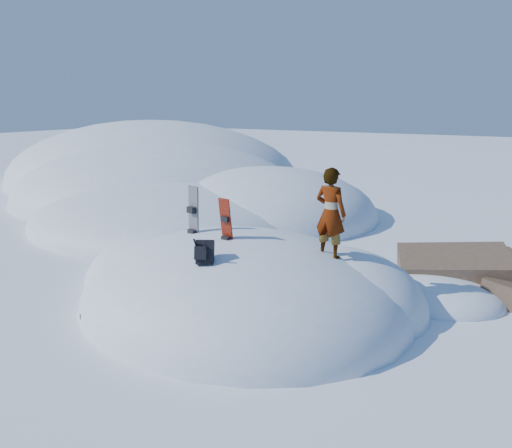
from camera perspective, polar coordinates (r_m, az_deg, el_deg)
The scene contains 9 objects.
ground at distance 10.46m, azimuth -1.66°, elevation -9.23°, with size 120.00×120.00×0.00m, color white.
snow_mound at distance 10.74m, azimuth -1.77°, elevation -8.62°, with size 8.00×6.00×3.00m.
snow_ridge at distance 24.14m, azimuth -10.47°, elevation 3.77°, with size 21.50×18.50×6.40m.
rock_outcrop at distance 11.98m, azimuth 21.86°, elevation -7.14°, with size 4.68×4.41×1.68m.
snowboard_red at distance 9.73m, azimuth -3.38°, elevation -0.79°, with size 0.27×0.24×1.34m.
snowboard_dark at distance 10.56m, azimuth -7.19°, elevation 0.04°, with size 0.31×0.22×1.63m.
backpack at distance 8.83m, azimuth -5.93°, elevation -3.21°, with size 0.42×0.47×0.51m.
gear_pile at distance 10.30m, azimuth -17.56°, elevation -9.68°, with size 0.78×0.69×0.20m.
person at distance 9.39m, azimuth 8.52°, elevation 1.21°, with size 0.63×0.41×1.73m, color slate.
Camera 1 is at (5.09, -8.18, 4.08)m, focal length 35.00 mm.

